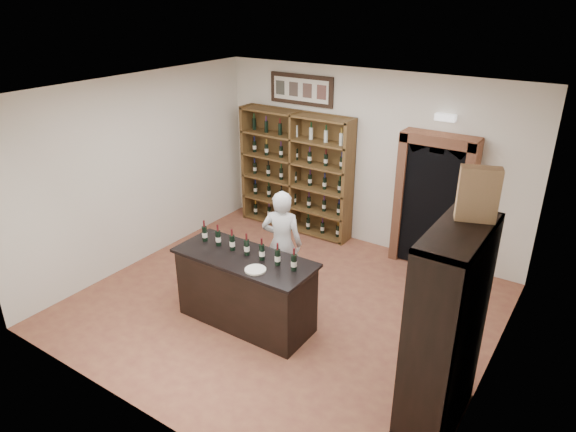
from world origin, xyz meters
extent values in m
plane|color=#945B3B|center=(0.00, 0.00, 0.00)|extent=(5.50, 5.50, 0.00)
plane|color=white|center=(0.00, 0.00, 3.00)|extent=(5.50, 5.50, 0.00)
cube|color=silver|center=(0.00, 2.50, 1.50)|extent=(5.50, 0.04, 3.00)
cube|color=silver|center=(-2.75, 0.00, 1.50)|extent=(0.04, 5.00, 3.00)
cube|color=silver|center=(2.75, 0.00, 1.50)|extent=(0.04, 5.00, 3.00)
cube|color=brown|center=(-1.30, 2.47, 1.10)|extent=(2.20, 0.02, 2.20)
cube|color=brown|center=(-2.37, 2.29, 1.10)|extent=(0.06, 0.38, 2.20)
cube|color=brown|center=(-0.23, 2.29, 1.10)|extent=(0.06, 0.38, 2.20)
cube|color=brown|center=(-1.30, 2.29, 1.10)|extent=(0.04, 0.38, 2.20)
cube|color=brown|center=(-1.30, 2.29, 0.04)|extent=(2.18, 0.38, 0.04)
cube|color=brown|center=(-1.30, 2.29, 0.46)|extent=(2.18, 0.38, 0.04)
cube|color=brown|center=(-1.30, 2.29, 0.89)|extent=(2.18, 0.38, 0.03)
cube|color=brown|center=(-1.30, 2.29, 1.31)|extent=(2.18, 0.38, 0.04)
cube|color=brown|center=(-1.30, 2.29, 1.74)|extent=(2.18, 0.38, 0.04)
cube|color=brown|center=(-1.30, 2.29, 2.16)|extent=(2.18, 0.38, 0.04)
cube|color=black|center=(-1.30, 2.47, 2.55)|extent=(1.25, 0.04, 0.52)
cube|color=black|center=(1.25, 2.34, 1.06)|extent=(0.97, 0.29, 2.05)
cube|color=#AE6543|center=(0.74, 2.32, 1.07)|extent=(0.14, 0.35, 2.15)
cube|color=#AE6543|center=(1.76, 2.32, 1.07)|extent=(0.14, 0.35, 2.15)
cube|color=#AE6543|center=(1.25, 2.32, 2.09)|extent=(1.15, 0.35, 0.16)
cube|color=white|center=(1.25, 2.42, 2.40)|extent=(0.30, 0.10, 0.10)
cube|color=black|center=(-0.20, -0.60, 0.47)|extent=(1.80, 0.70, 0.94)
cube|color=black|center=(-0.20, -0.60, 0.98)|extent=(1.88, 0.78, 0.04)
cylinder|color=black|center=(-0.92, -0.54, 1.10)|extent=(0.07, 0.07, 0.21)
cylinder|color=silver|center=(-0.92, -0.54, 1.09)|extent=(0.07, 0.07, 0.07)
cylinder|color=maroon|center=(-0.92, -0.54, 1.25)|extent=(0.03, 0.03, 0.09)
cylinder|color=black|center=(-0.68, -0.54, 1.10)|extent=(0.07, 0.07, 0.21)
cylinder|color=silver|center=(-0.68, -0.54, 1.09)|extent=(0.07, 0.07, 0.07)
cylinder|color=maroon|center=(-0.68, -0.54, 1.25)|extent=(0.03, 0.03, 0.09)
cylinder|color=black|center=(-0.44, -0.54, 1.10)|extent=(0.07, 0.07, 0.21)
cylinder|color=silver|center=(-0.44, -0.54, 1.09)|extent=(0.07, 0.07, 0.07)
cylinder|color=maroon|center=(-0.44, -0.54, 1.25)|extent=(0.03, 0.03, 0.09)
cylinder|color=black|center=(-0.20, -0.54, 1.10)|extent=(0.07, 0.07, 0.21)
cylinder|color=silver|center=(-0.20, -0.54, 1.09)|extent=(0.07, 0.07, 0.07)
cylinder|color=maroon|center=(-0.20, -0.54, 1.25)|extent=(0.03, 0.03, 0.09)
cylinder|color=black|center=(0.04, -0.54, 1.10)|extent=(0.07, 0.07, 0.21)
cylinder|color=silver|center=(0.04, -0.54, 1.09)|extent=(0.07, 0.07, 0.07)
cylinder|color=maroon|center=(0.04, -0.54, 1.25)|extent=(0.03, 0.03, 0.09)
cylinder|color=black|center=(0.28, -0.54, 1.10)|extent=(0.07, 0.07, 0.21)
cylinder|color=silver|center=(0.28, -0.54, 1.09)|extent=(0.07, 0.07, 0.07)
cylinder|color=maroon|center=(0.28, -0.54, 1.25)|extent=(0.03, 0.03, 0.09)
cylinder|color=black|center=(0.52, -0.54, 1.10)|extent=(0.07, 0.07, 0.21)
cylinder|color=silver|center=(0.52, -0.54, 1.09)|extent=(0.07, 0.07, 0.07)
cylinder|color=maroon|center=(0.52, -0.54, 1.25)|extent=(0.03, 0.03, 0.09)
cube|color=black|center=(2.72, -0.90, 1.10)|extent=(0.02, 1.20, 2.20)
cube|color=black|center=(2.49, -1.48, 1.10)|extent=(0.48, 0.04, 2.20)
cube|color=black|center=(2.49, -0.32, 1.10)|extent=(0.48, 0.04, 2.20)
cube|color=black|center=(2.49, -0.90, 2.18)|extent=(0.48, 1.20, 0.04)
cube|color=black|center=(2.49, -0.90, 0.12)|extent=(0.48, 1.20, 0.24)
cube|color=black|center=(2.49, -0.90, 0.35)|extent=(0.48, 1.16, 0.03)
cube|color=black|center=(2.49, -0.90, 0.90)|extent=(0.48, 1.16, 0.03)
cube|color=black|center=(2.49, -0.90, 1.45)|extent=(0.48, 1.16, 0.03)
imported|color=silver|center=(-0.22, 0.28, 0.80)|extent=(0.68, 0.57, 1.61)
cylinder|color=silver|center=(0.14, -0.81, 1.01)|extent=(0.26, 0.26, 0.02)
cube|color=tan|center=(2.53, -0.62, 2.45)|extent=(0.38, 0.26, 0.50)
camera|label=1|loc=(3.48, -5.10, 4.12)|focal=32.00mm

